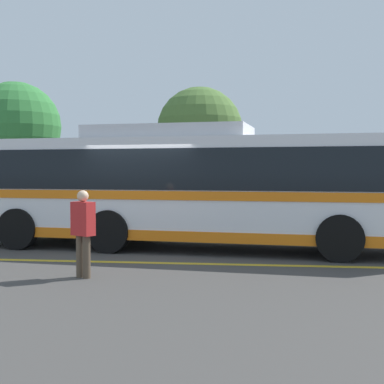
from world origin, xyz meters
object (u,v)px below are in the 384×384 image
(tree_0, at_px, (200,130))
(transit_bus, at_px, (191,186))
(pedestrian_0, at_px, (83,229))
(parked_car_1, at_px, (81,205))
(tree_1, at_px, (16,127))
(parked_car_2, at_px, (265,209))

(tree_0, bearing_deg, transit_bus, -85.21)
(transit_bus, distance_m, pedestrian_0, 4.18)
(transit_bus, xyz_separation_m, pedestrian_0, (-1.47, -3.86, -0.66))
(tree_0, bearing_deg, parked_car_1, -130.56)
(tree_0, relative_size, tree_1, 0.89)
(transit_bus, bearing_deg, pedestrian_0, -13.76)
(transit_bus, height_order, tree_0, tree_0)
(transit_bus, distance_m, tree_0, 9.42)
(transit_bus, relative_size, parked_car_1, 2.50)
(parked_car_1, distance_m, tree_1, 8.71)
(parked_car_1, height_order, parked_car_2, parked_car_1)
(transit_bus, bearing_deg, tree_0, -168.11)
(transit_bus, xyz_separation_m, tree_1, (-9.67, 11.02, 2.44))
(parked_car_2, height_order, tree_0, tree_0)
(parked_car_1, height_order, tree_0, tree_0)
(parked_car_1, xyz_separation_m, parked_car_2, (6.31, -0.47, -0.06))
(parked_car_1, distance_m, tree_0, 6.36)
(parked_car_2, distance_m, pedestrian_0, 8.89)
(parked_car_2, xyz_separation_m, pedestrian_0, (-3.33, -8.24, 0.21))
(tree_1, bearing_deg, parked_car_2, -29.94)
(transit_bus, relative_size, pedestrian_0, 7.53)
(parked_car_2, relative_size, tree_0, 0.90)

